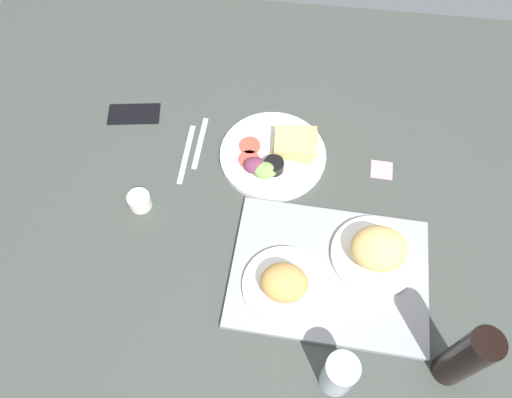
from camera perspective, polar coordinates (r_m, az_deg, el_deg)
The scene contains 12 objects.
ground_plane at distance 127.82cm, azimuth 1.06°, elevation -0.18°, with size 190.00×150.00×3.00cm, color #383D38.
serving_tray at distance 117.90cm, azimuth 8.35°, elevation -8.34°, with size 45.00×33.00×1.60cm, color gray.
bread_plate_near at distance 116.71cm, azimuth 13.70°, elevation -5.77°, with size 20.13×20.13×10.10cm.
bread_plate_far at distance 111.65cm, azimuth 3.25°, elevation -9.67°, with size 19.02×19.02×8.56cm.
plate_with_salad at distance 131.72cm, azimuth 2.22°, elevation 5.09°, with size 28.07×28.07×5.40cm.
drinking_glass at distance 106.16cm, azimuth 9.44°, elevation -19.12°, with size 6.75×6.75×12.31cm, color silver.
soda_bottle at distance 107.85cm, azimuth 22.79°, elevation -16.38°, with size 6.40×6.40×22.83cm, color black.
espresso_cup at distance 127.05cm, azimuth -13.15°, elevation -0.21°, with size 5.60×5.60×4.00cm, color silver.
fork at distance 136.56cm, azimuth -6.40°, elevation 6.40°, with size 17.00×1.40×0.50cm, color #B7B7BC.
knife at distance 134.89cm, azimuth -7.96°, elevation 5.15°, with size 19.00×1.40×0.50cm, color #B7B7BC.
cell_phone at distance 145.92cm, azimuth -13.77°, elevation 9.47°, with size 14.40×7.20×0.80cm, color black.
sticky_note at distance 134.99cm, azimuth 14.16°, elevation 3.25°, with size 5.60×5.60×0.12cm, color pink.
Camera 1 is at (-5.54, 63.72, 109.16)cm, focal length 35.04 mm.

